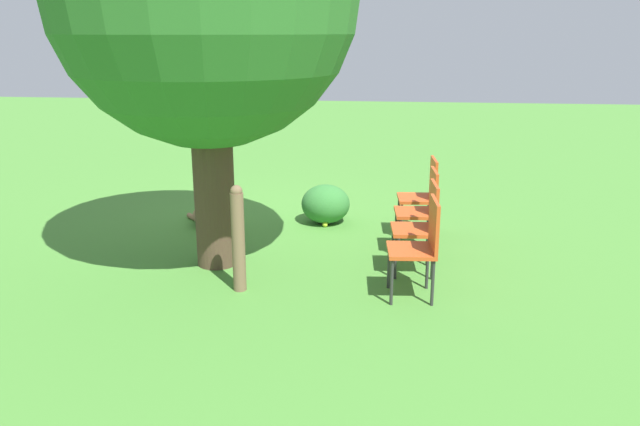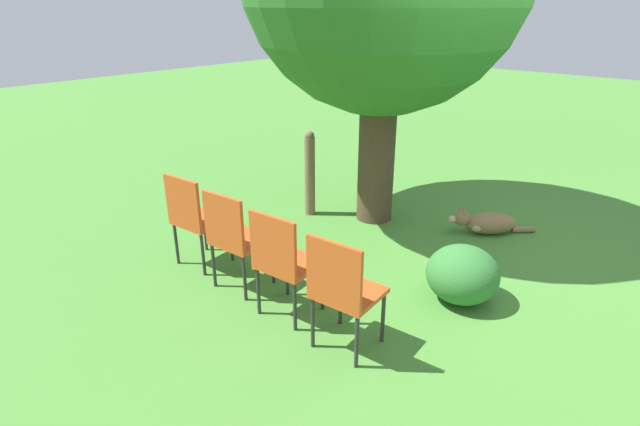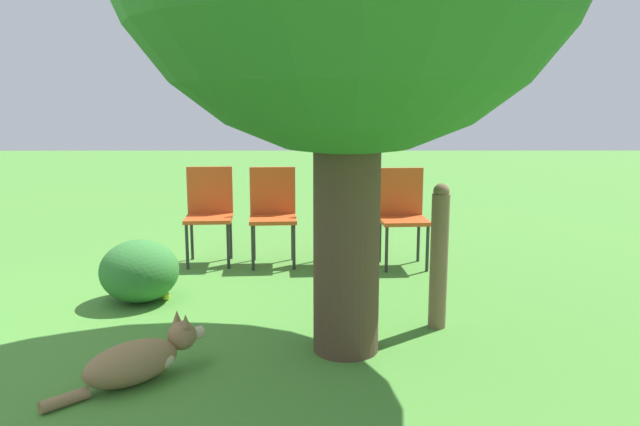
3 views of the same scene
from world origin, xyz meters
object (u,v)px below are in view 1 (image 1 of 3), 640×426
Objects in this scene: red_chair_2 at (422,222)px; tennis_ball at (325,224)px; dog at (209,218)px; fence_post at (238,238)px; red_chair_1 at (423,205)px; red_chair_3 at (421,242)px; red_chair_0 at (424,192)px.

tennis_ball is at bearing -55.52° from red_chair_2.
fence_post is (-0.84, 1.84, 0.39)m from dog.
fence_post is 14.93× the size of tennis_ball.
fence_post reaches higher than red_chair_1.
red_chair_2 is 1.00× the size of red_chair_3.
red_chair_2 is at bearing -97.42° from red_chair_3.
red_chair_0 is 1.23m from red_chair_2.
dog is 0.74× the size of fence_post.
red_chair_1 is 13.55× the size of tennis_ball.
fence_post reaches higher than tennis_ball.
dog is at bearing -40.01° from red_chair_3.
red_chair_2 is at bearing -158.99° from fence_post.
red_chair_1 is at bearing -143.81° from fence_post.
red_chair_2 is 1.85m from tennis_ball.
tennis_ball is at bearing -65.94° from red_chair_3.
red_chair_2 and red_chair_3 have the same top height.
fence_post reaches higher than red_chair_2.
dog is 2.83m from red_chair_2.
red_chair_2 is at bearing 20.91° from dog.
red_chair_3 is (0.07, 1.23, 0.00)m from red_chair_1.
red_chair_1 is 1.47m from tennis_ball.
red_chair_0 is 1.00× the size of red_chair_3.
red_chair_0 is (-2.61, -0.04, 0.40)m from dog.
red_chair_3 is at bearing 82.58° from red_chair_1.
red_chair_1 is 0.62m from red_chair_2.
red_chair_2 is at bearing 82.58° from red_chair_1.
fence_post is 2.58m from red_chair_0.
fence_post is 1.67m from red_chair_3.
tennis_ball is (-1.42, -0.20, -0.09)m from dog.
fence_post is at bearing 31.92° from red_chair_1.
fence_post is 2.18m from tennis_ball.
tennis_ball is (1.11, -1.39, -0.50)m from red_chair_2.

